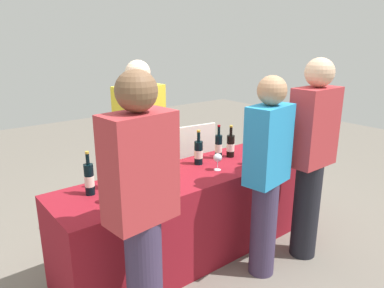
% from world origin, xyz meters
% --- Properties ---
extents(ground_plane, '(12.00, 12.00, 0.00)m').
position_xyz_m(ground_plane, '(0.00, 0.00, 0.00)').
color(ground_plane, slate).
extents(tasting_table, '(2.38, 0.67, 0.78)m').
position_xyz_m(tasting_table, '(0.00, 0.00, 0.39)').
color(tasting_table, maroon).
rests_on(tasting_table, ground_plane).
extents(wine_bottle_0, '(0.07, 0.07, 0.33)m').
position_xyz_m(wine_bottle_0, '(-0.86, 0.11, 0.90)').
color(wine_bottle_0, black).
rests_on(wine_bottle_0, tasting_table).
extents(wine_bottle_1, '(0.08, 0.08, 0.33)m').
position_xyz_m(wine_bottle_1, '(-0.71, 0.13, 0.90)').
color(wine_bottle_1, black).
rests_on(wine_bottle_1, tasting_table).
extents(wine_bottle_2, '(0.07, 0.07, 0.31)m').
position_xyz_m(wine_bottle_2, '(-0.49, 0.09, 0.89)').
color(wine_bottle_2, black).
rests_on(wine_bottle_2, tasting_table).
extents(wine_bottle_3, '(0.07, 0.07, 0.29)m').
position_xyz_m(wine_bottle_3, '(-0.31, 0.07, 0.88)').
color(wine_bottle_3, black).
rests_on(wine_bottle_3, tasting_table).
extents(wine_bottle_4, '(0.07, 0.07, 0.31)m').
position_xyz_m(wine_bottle_4, '(-0.20, 0.17, 0.90)').
color(wine_bottle_4, black).
rests_on(wine_bottle_4, tasting_table).
extents(wine_bottle_5, '(0.08, 0.08, 0.32)m').
position_xyz_m(wine_bottle_5, '(0.17, 0.13, 0.89)').
color(wine_bottle_5, black).
rests_on(wine_bottle_5, tasting_table).
extents(wine_bottle_6, '(0.07, 0.07, 0.32)m').
position_xyz_m(wine_bottle_6, '(0.42, 0.13, 0.90)').
color(wine_bottle_6, black).
rests_on(wine_bottle_6, tasting_table).
extents(wine_bottle_7, '(0.07, 0.07, 0.31)m').
position_xyz_m(wine_bottle_7, '(0.54, 0.10, 0.89)').
color(wine_bottle_7, black).
rests_on(wine_bottle_7, tasting_table).
extents(wine_glass_0, '(0.08, 0.08, 0.16)m').
position_xyz_m(wine_glass_0, '(-0.81, -0.11, 0.89)').
color(wine_glass_0, silver).
rests_on(wine_glass_0, tasting_table).
extents(wine_glass_1, '(0.06, 0.06, 0.14)m').
position_xyz_m(wine_glass_1, '(-0.63, -0.07, 0.88)').
color(wine_glass_1, silver).
rests_on(wine_glass_1, tasting_table).
extents(wine_glass_2, '(0.07, 0.07, 0.15)m').
position_xyz_m(wine_glass_2, '(0.21, -0.09, 0.88)').
color(wine_glass_2, silver).
rests_on(wine_glass_2, tasting_table).
extents(wine_glass_3, '(0.07, 0.07, 0.13)m').
position_xyz_m(wine_glass_3, '(0.52, -0.16, 0.87)').
color(wine_glass_3, silver).
rests_on(wine_glass_3, tasting_table).
extents(wine_glass_4, '(0.07, 0.07, 0.15)m').
position_xyz_m(wine_glass_4, '(0.65, -0.18, 0.89)').
color(wine_glass_4, silver).
rests_on(wine_glass_4, tasting_table).
extents(server_pouring, '(0.47, 0.30, 1.69)m').
position_xyz_m(server_pouring, '(-0.14, 0.60, 0.91)').
color(server_pouring, '#3F3351').
rests_on(server_pouring, ground_plane).
extents(guest_0, '(0.43, 0.27, 1.72)m').
position_xyz_m(guest_0, '(-0.83, -0.58, 0.94)').
color(guest_0, '#3F3351').
rests_on(guest_0, ground_plane).
extents(guest_1, '(0.41, 0.27, 1.62)m').
position_xyz_m(guest_1, '(0.28, -0.57, 0.89)').
color(guest_1, '#3F3351').
rests_on(guest_1, ground_plane).
extents(guest_2, '(0.41, 0.23, 1.73)m').
position_xyz_m(guest_2, '(0.77, -0.63, 0.94)').
color(guest_2, black).
rests_on(guest_2, ground_plane).
extents(menu_board, '(0.55, 0.10, 0.94)m').
position_xyz_m(menu_board, '(0.66, 0.79, 0.47)').
color(menu_board, white).
rests_on(menu_board, ground_plane).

